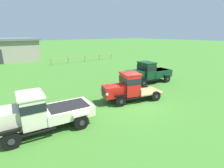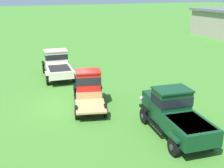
{
  "view_description": "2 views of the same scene",
  "coord_description": "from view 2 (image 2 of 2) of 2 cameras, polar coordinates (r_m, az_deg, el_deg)",
  "views": [
    {
      "loc": [
        -8.4,
        -8.2,
        5.01
      ],
      "look_at": [
        -0.12,
        2.67,
        1.0
      ],
      "focal_mm": 28.0,
      "sensor_mm": 36.0,
      "label": 1
    },
    {
      "loc": [
        15.3,
        -4.21,
        6.66
      ],
      "look_at": [
        -0.12,
        2.67,
        1.0
      ],
      "focal_mm": 45.0,
      "sensor_mm": 36.0,
      "label": 2
    }
  ],
  "objects": [
    {
      "name": "vintage_truck_midrow_center",
      "position": [
        13.84,
        12.47,
        -5.68
      ],
      "size": [
        5.25,
        2.57,
        2.19
      ],
      "color": "black",
      "rests_on": "ground"
    },
    {
      "name": "ground_plane",
      "position": [
        17.21,
        -8.01,
        -4.43
      ],
      "size": [
        240.0,
        240.0,
        0.0
      ],
      "primitive_type": "plane",
      "color": "#3D7528"
    },
    {
      "name": "vintage_truck_second_in_line",
      "position": [
        17.04,
        -4.85,
        -0.52
      ],
      "size": [
        4.89,
        2.77,
        2.18
      ],
      "color": "black",
      "rests_on": "ground"
    },
    {
      "name": "vintage_truck_foreground_near",
      "position": [
        22.94,
        -11.15,
        4.08
      ],
      "size": [
        5.37,
        2.62,
        2.13
      ],
      "color": "black",
      "rests_on": "ground"
    }
  ]
}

